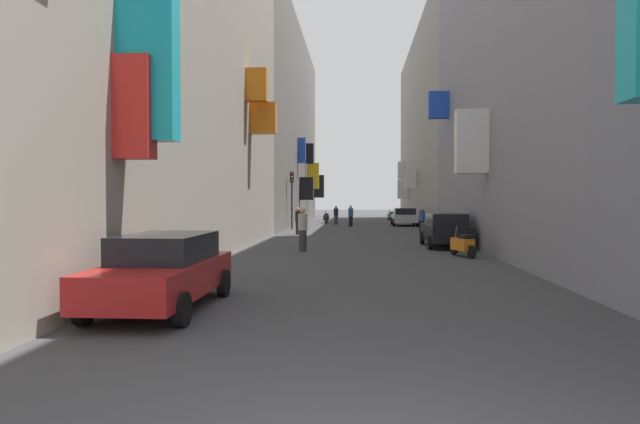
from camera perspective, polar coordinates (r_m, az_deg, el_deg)
ground_plane at (r=34.37m, az=3.95°, el=-2.21°), size 140.00×140.00×0.00m
building_left_mid_a at (r=25.29m, az=-15.44°, el=18.16°), size 7.21×19.15×18.96m
building_left_mid_b at (r=49.44m, az=-5.46°, el=8.83°), size 7.19×31.87×17.12m
building_right_mid_a at (r=26.14m, az=22.96°, el=19.66°), size 7.22×22.25×20.81m
building_right_mid_b at (r=50.47m, az=13.17°, el=8.36°), size 7.01×29.70×16.61m
parked_car_black at (r=25.07m, az=12.96°, el=-1.77°), size 1.90×4.28×1.52m
parked_car_silver at (r=44.24m, az=8.78°, el=-0.45°), size 1.99×3.98×1.40m
parked_car_red at (r=11.27m, az=-15.99°, el=-5.80°), size 1.90×4.38×1.46m
scooter_black at (r=48.37m, az=0.66°, el=-0.60°), size 0.47×1.98×1.13m
scooter_green at (r=54.22m, az=7.50°, el=-0.40°), size 0.79×1.76×1.13m
scooter_orange at (r=21.06m, az=14.64°, el=-3.29°), size 0.74×1.77×1.13m
pedestrian_crossing at (r=45.15m, az=1.68°, el=-0.36°), size 0.43×0.43×1.56m
pedestrian_near_left at (r=22.39m, az=-1.81°, el=-1.85°), size 0.50×0.50×1.79m
pedestrian_near_right at (r=35.01m, az=10.56°, el=-0.86°), size 0.46×0.46×1.60m
pedestrian_mid_street at (r=42.35m, az=3.22°, el=-0.42°), size 0.47×0.47×1.64m
pedestrian_far_away at (r=33.00m, az=-2.28°, el=-0.95°), size 0.51×0.51×1.63m
traffic_light_near_corner at (r=38.63m, az=-2.95°, el=2.31°), size 0.26×0.34×4.06m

